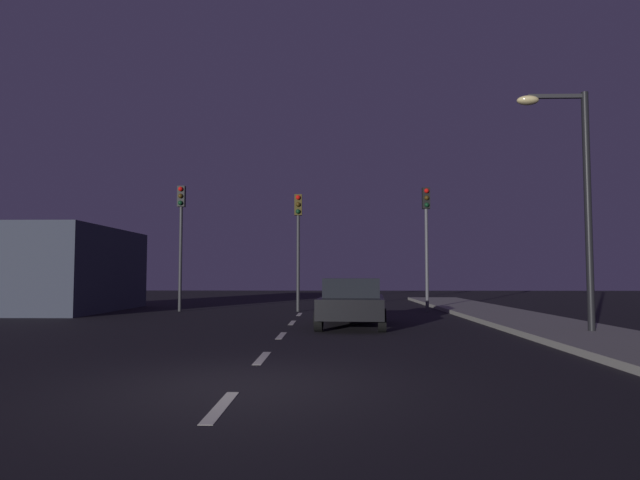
{
  "coord_description": "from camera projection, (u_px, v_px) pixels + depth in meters",
  "views": [
    {
      "loc": [
        1.32,
        -7.75,
        1.55
      ],
      "look_at": [
        0.78,
        15.5,
        3.02
      ],
      "focal_mm": 30.99,
      "sensor_mm": 36.0,
      "label": 1
    }
  ],
  "objects": [
    {
      "name": "lane_stripe_nearest",
      "position": [
        221.0,
        407.0,
        6.47
      ],
      "size": [
        0.16,
        1.6,
        0.01
      ],
      "primitive_type": "cube",
      "color": "silver",
      "rests_on": "ground_plane"
    },
    {
      "name": "storefront_left",
      "position": [
        66.0,
        270.0,
        23.76
      ],
      "size": [
        4.34,
        7.75,
        3.54
      ],
      "primitive_type": "cube",
      "color": "#333847",
      "rests_on": "ground_plane"
    },
    {
      "name": "street_lamp_right",
      "position": [
        575.0,
        186.0,
        14.04
      ],
      "size": [
        1.82,
        0.36,
        6.24
      ],
      "color": "black",
      "rests_on": "ground_plane"
    },
    {
      "name": "lane_stripe_fourth",
      "position": [
        292.0,
        323.0,
        17.85
      ],
      "size": [
        0.16,
        1.6,
        0.01
      ],
      "primitive_type": "cube",
      "color": "silver",
      "rests_on": "ground_plane"
    },
    {
      "name": "lane_stripe_third",
      "position": [
        281.0,
        336.0,
        14.05
      ],
      "size": [
        0.16,
        1.6,
        0.01
      ],
      "primitive_type": "cube",
      "color": "silver",
      "rests_on": "ground_plane"
    },
    {
      "name": "traffic_signal_left",
      "position": [
        181.0,
        224.0,
        23.67
      ],
      "size": [
        0.32,
        0.38,
        5.37
      ],
      "color": "#2D2D30",
      "rests_on": "ground_plane"
    },
    {
      "name": "car_stopped_ahead",
      "position": [
        352.0,
        302.0,
        16.68
      ],
      "size": [
        2.24,
        4.62,
        1.45
      ],
      "color": "black",
      "rests_on": "ground_plane"
    },
    {
      "name": "lane_stripe_fifth",
      "position": [
        299.0,
        314.0,
        21.64
      ],
      "size": [
        0.16,
        1.6,
        0.01
      ],
      "primitive_type": "cube",
      "color": "silver",
      "rests_on": "ground_plane"
    },
    {
      "name": "sidewalk_curb_right",
      "position": [
        568.0,
        331.0,
        14.48
      ],
      "size": [
        3.0,
        40.0,
        0.15
      ],
      "primitive_type": "cube",
      "color": "gray",
      "rests_on": "ground_plane"
    },
    {
      "name": "traffic_signal_right",
      "position": [
        426.0,
        225.0,
        23.42
      ],
      "size": [
        0.32,
        0.38,
        5.26
      ],
      "color": "#4C4C51",
      "rests_on": "ground_plane"
    },
    {
      "name": "ground_plane",
      "position": [
        283.0,
        333.0,
        14.65
      ],
      "size": [
        80.0,
        80.0,
        0.0
      ],
      "primitive_type": "plane",
      "color": "black"
    },
    {
      "name": "lane_stripe_second",
      "position": [
        262.0,
        358.0,
        10.26
      ],
      "size": [
        0.16,
        1.6,
        0.01
      ],
      "primitive_type": "cube",
      "color": "silver",
      "rests_on": "ground_plane"
    },
    {
      "name": "traffic_signal_center",
      "position": [
        298.0,
        229.0,
        23.53
      ],
      "size": [
        0.32,
        0.38,
        4.99
      ],
      "color": "#2D2D30",
      "rests_on": "ground_plane"
    }
  ]
}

